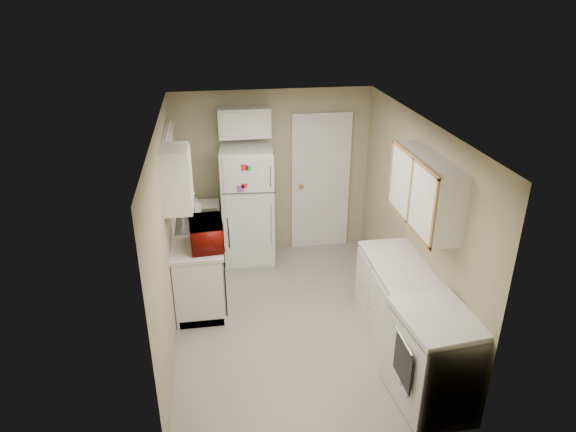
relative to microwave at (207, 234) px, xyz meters
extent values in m
plane|color=#AEA69A|center=(0.98, -0.37, -1.05)|extent=(3.80, 3.80, 0.00)
plane|color=white|center=(0.98, -0.37, 1.35)|extent=(3.80, 3.80, 0.00)
plane|color=tan|center=(-0.42, -0.37, 0.15)|extent=(3.80, 3.80, 0.00)
plane|color=tan|center=(2.38, -0.37, 0.15)|extent=(3.80, 3.80, 0.00)
plane|color=tan|center=(0.98, 1.53, 0.15)|extent=(2.80, 2.80, 0.00)
plane|color=tan|center=(0.98, -2.27, 0.15)|extent=(2.80, 2.80, 0.00)
cube|color=silver|center=(-0.12, 0.53, -0.60)|extent=(0.60, 1.80, 0.90)
cube|color=black|center=(0.17, -0.07, -0.56)|extent=(0.03, 0.58, 0.72)
cube|color=gray|center=(-0.12, 0.68, -0.19)|extent=(0.54, 0.74, 0.16)
imported|color=maroon|center=(0.00, 0.00, 0.00)|extent=(0.57, 0.34, 0.37)
imported|color=beige|center=(-0.13, 0.99, -0.05)|extent=(0.12, 0.12, 0.19)
cube|color=silver|center=(-0.38, 0.68, 0.55)|extent=(0.10, 0.98, 1.08)
cube|color=silver|center=(-0.27, -0.15, 0.75)|extent=(0.30, 0.45, 0.70)
cube|color=silver|center=(0.58, 1.22, -0.20)|extent=(0.75, 0.74, 1.70)
cube|color=silver|center=(0.58, 1.38, 0.95)|extent=(0.70, 0.30, 0.40)
cube|color=silver|center=(1.68, 1.49, -0.03)|extent=(0.86, 0.06, 2.08)
cube|color=silver|center=(2.08, -1.17, -0.60)|extent=(0.60, 2.00, 0.90)
cube|color=silver|center=(2.05, -1.82, -0.56)|extent=(0.73, 0.87, 0.98)
cube|color=silver|center=(2.23, -0.87, 0.75)|extent=(0.30, 1.20, 0.70)
camera|label=1|loc=(0.11, -5.40, 2.67)|focal=32.00mm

